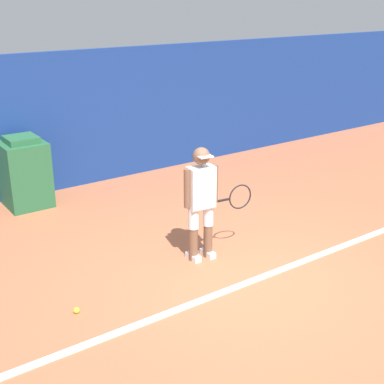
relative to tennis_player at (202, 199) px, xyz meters
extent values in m
plane|color=#B76642|center=(0.08, -0.75, -0.84)|extent=(24.00, 24.00, 0.00)
cube|color=navy|center=(0.08, 3.65, 0.37)|extent=(24.00, 0.10, 2.41)
cube|color=white|center=(0.08, -0.87, -0.83)|extent=(21.60, 0.10, 0.01)
cylinder|color=brown|center=(-0.13, 0.02, -0.61)|extent=(0.12, 0.12, 0.46)
cylinder|color=white|center=(-0.13, 0.02, -0.25)|extent=(0.14, 0.14, 0.28)
cube|color=white|center=(-0.13, 0.02, -0.80)|extent=(0.10, 0.24, 0.08)
cylinder|color=brown|center=(0.09, -0.01, -0.61)|extent=(0.12, 0.12, 0.46)
cylinder|color=white|center=(0.09, -0.01, -0.25)|extent=(0.14, 0.14, 0.28)
cube|color=white|center=(0.09, -0.01, -0.80)|extent=(0.10, 0.24, 0.08)
cube|color=white|center=(-0.02, 0.00, 0.16)|extent=(0.36, 0.24, 0.54)
sphere|color=brown|center=(-0.02, 0.00, 0.58)|extent=(0.22, 0.22, 0.22)
cube|color=white|center=(-0.03, -0.10, 0.60)|extent=(0.19, 0.14, 0.02)
cylinder|color=brown|center=(-0.21, 0.03, 0.18)|extent=(0.09, 0.09, 0.51)
cylinder|color=brown|center=(0.18, -0.02, 0.18)|extent=(0.09, 0.09, 0.51)
cylinder|color=black|center=(0.30, -0.04, -0.07)|extent=(0.24, 0.06, 0.03)
torus|color=black|center=(0.58, -0.07, -0.07)|extent=(0.35, 0.06, 0.35)
sphere|color=#D1E533|center=(-1.91, -0.27, -0.81)|extent=(0.07, 0.07, 0.07)
cube|color=#28663D|center=(-1.25, 3.19, -0.30)|extent=(0.69, 0.71, 1.08)
cube|color=#28663D|center=(-1.25, 3.19, 0.29)|extent=(0.48, 0.50, 0.10)
camera|label=1|loc=(-3.79, -5.15, 2.48)|focal=50.00mm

